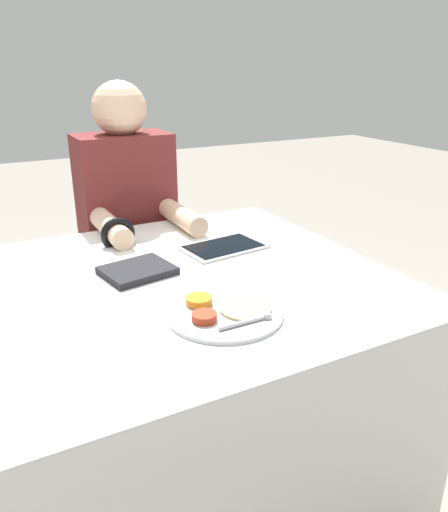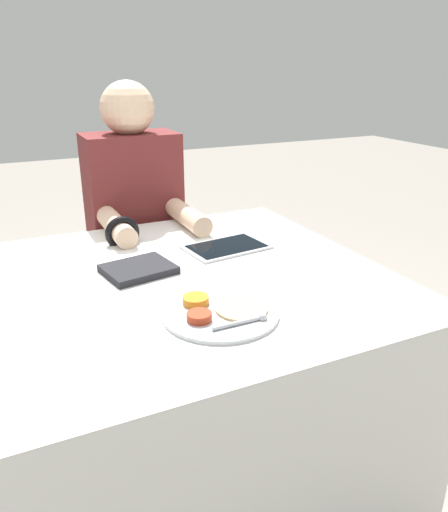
{
  "view_description": "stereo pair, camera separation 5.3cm",
  "coord_description": "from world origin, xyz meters",
  "px_view_note": "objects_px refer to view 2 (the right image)",
  "views": [
    {
      "loc": [
        -0.46,
        -1.13,
        1.24
      ],
      "look_at": [
        0.12,
        -0.05,
        0.76
      ],
      "focal_mm": 35.0,
      "sensor_mm": 36.0,
      "label": 1
    },
    {
      "loc": [
        -0.41,
        -1.16,
        1.24
      ],
      "look_at": [
        0.12,
        -0.05,
        0.76
      ],
      "focal_mm": 35.0,
      "sensor_mm": 36.0,
      "label": 2
    }
  ],
  "objects_px": {
    "red_notebook": "(139,270)",
    "person_diner": "(137,248)",
    "thali_tray": "(220,312)",
    "tablet_device": "(227,247)"
  },
  "relations": [
    {
      "from": "red_notebook",
      "to": "tablet_device",
      "type": "xyz_separation_m",
      "value": [
        0.3,
        0.07,
        -0.0
      ]
    },
    {
      "from": "red_notebook",
      "to": "person_diner",
      "type": "bearing_deg",
      "value": 74.99
    },
    {
      "from": "tablet_device",
      "to": "person_diner",
      "type": "relative_size",
      "value": 0.22
    },
    {
      "from": "thali_tray",
      "to": "red_notebook",
      "type": "height_order",
      "value": "thali_tray"
    },
    {
      "from": "red_notebook",
      "to": "tablet_device",
      "type": "relative_size",
      "value": 0.77
    },
    {
      "from": "thali_tray",
      "to": "tablet_device",
      "type": "xyz_separation_m",
      "value": [
        0.2,
        0.39,
        -0.0
      ]
    },
    {
      "from": "red_notebook",
      "to": "tablet_device",
      "type": "distance_m",
      "value": 0.31
    },
    {
      "from": "person_diner",
      "to": "thali_tray",
      "type": "bearing_deg",
      "value": -93.36
    },
    {
      "from": "tablet_device",
      "to": "person_diner",
      "type": "distance_m",
      "value": 0.53
    },
    {
      "from": "thali_tray",
      "to": "person_diner",
      "type": "bearing_deg",
      "value": 86.64
    }
  ]
}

